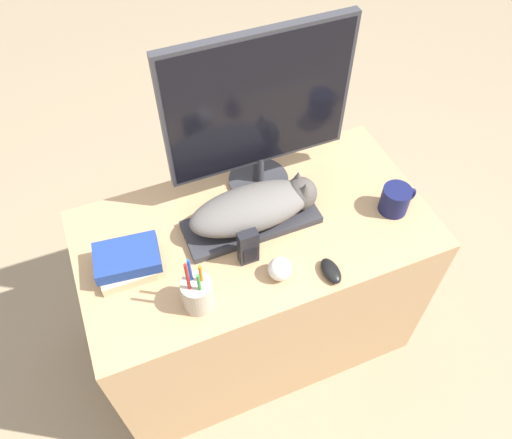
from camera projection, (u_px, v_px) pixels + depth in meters
The scene contains 11 objects.
ground_plane at pixel (284, 396), 1.97m from camera, with size 12.00×12.00×0.00m, color #998466.
desk at pixel (255, 287), 1.87m from camera, with size 1.13×0.61×0.72m.
keyboard at pixel (251, 222), 1.58m from camera, with size 0.43×0.16×0.02m.
cat at pixel (259, 206), 1.54m from camera, with size 0.42×0.17×0.12m.
monitor at pixel (259, 109), 1.46m from camera, with size 0.58×0.20×0.56m.
computer_mouse at pixel (331, 271), 1.47m from camera, with size 0.05×0.09×0.03m.
coffee_mug at pixel (396, 200), 1.60m from camera, with size 0.12×0.09×0.09m.
pen_cup at pixel (197, 294), 1.37m from camera, with size 0.09×0.09×0.22m.
baseball at pixel (281, 269), 1.45m from camera, with size 0.07×0.07×0.07m.
phone at pixel (248, 247), 1.46m from camera, with size 0.06×0.03×0.13m.
book_stack at pixel (126, 261), 1.46m from camera, with size 0.20×0.15×0.08m.
Camera 1 is at (-0.36, -0.60, 1.98)m, focal length 35.00 mm.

